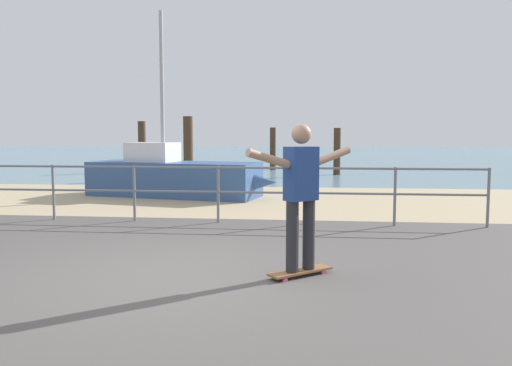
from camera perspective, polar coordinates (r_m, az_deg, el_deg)
name	(u,v)px	position (r m, az deg, el deg)	size (l,w,h in m)	color
ground_plane	(147,308)	(5.13, -11.81, -13.20)	(24.00, 10.00, 0.04)	#514C49
beach_strip	(250,200)	(12.81, -0.71, -1.87)	(24.00, 6.00, 0.04)	tan
sea_surface	(293,155)	(40.68, 4.04, 3.12)	(72.00, 50.00, 0.04)	slate
railing_fence	(134,184)	(9.82, -13.20, -0.16)	(12.57, 0.05, 1.05)	slate
sailboat	(179,177)	(13.51, -8.38, 0.66)	(5.07, 2.27, 4.72)	#335184
skateboard	(300,272)	(6.01, 4.87, -9.64)	(0.74, 0.67, 0.08)	brown
skateboarder	(301,188)	(5.83, 4.95, -0.60)	(1.16, 1.01, 1.65)	#26262B
groyne_post_0	(142,147)	(22.62, -12.36, 3.90)	(0.32, 0.32, 2.15)	#422D1E
groyne_post_1	(188,148)	(19.00, -7.44, 3.86)	(0.34, 0.34, 2.25)	#422D1E
groyne_post_2	(273,149)	(23.23, 1.86, 3.75)	(0.26, 0.26, 1.90)	#422D1E
groyne_post_3	(337,152)	(20.65, 8.86, 3.41)	(0.27, 0.27, 1.85)	#422D1E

